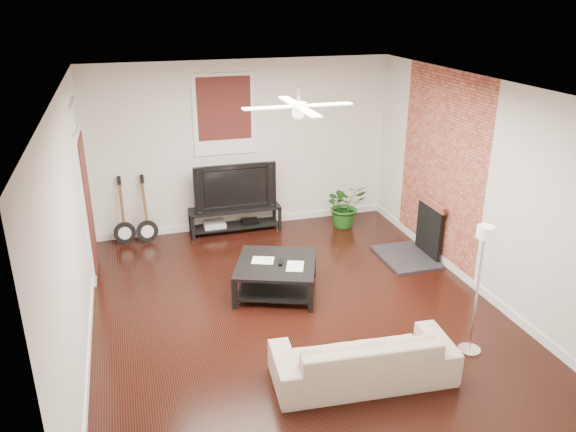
% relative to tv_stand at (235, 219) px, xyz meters
% --- Properties ---
extents(room, '(5.01, 6.01, 2.81)m').
position_rel_tv_stand_xyz_m(room, '(0.22, -2.78, 1.19)').
color(room, black).
rests_on(room, ground).
extents(brick_accent, '(0.02, 2.20, 2.80)m').
position_rel_tv_stand_xyz_m(brick_accent, '(2.71, -1.78, 1.19)').
color(brick_accent, '#983D31').
rests_on(brick_accent, floor).
extents(fireplace, '(0.80, 1.10, 0.92)m').
position_rel_tv_stand_xyz_m(fireplace, '(2.42, -1.78, 0.25)').
color(fireplace, black).
rests_on(fireplace, floor).
extents(window_back, '(1.00, 0.06, 1.30)m').
position_rel_tv_stand_xyz_m(window_back, '(-0.08, 0.19, 1.74)').
color(window_back, '#3D1310').
rests_on(window_back, wall_back).
extents(door_left, '(0.08, 1.00, 2.50)m').
position_rel_tv_stand_xyz_m(door_left, '(-2.24, -0.88, 1.04)').
color(door_left, white).
rests_on(door_left, wall_left).
extents(tv_stand, '(1.51, 0.40, 0.42)m').
position_rel_tv_stand_xyz_m(tv_stand, '(0.00, 0.00, 0.00)').
color(tv_stand, black).
rests_on(tv_stand, floor).
extents(tv, '(1.35, 0.18, 0.78)m').
position_rel_tv_stand_xyz_m(tv, '(0.00, 0.02, 0.60)').
color(tv, black).
rests_on(tv, tv_stand).
extents(coffee_table, '(1.33, 1.33, 0.43)m').
position_rel_tv_stand_xyz_m(coffee_table, '(0.11, -2.20, 0.01)').
color(coffee_table, black).
rests_on(coffee_table, floor).
extents(sofa, '(1.93, 0.88, 0.55)m').
position_rel_tv_stand_xyz_m(sofa, '(0.48, -4.24, 0.06)').
color(sofa, tan).
rests_on(sofa, floor).
extents(floor_lamp, '(0.27, 0.27, 1.53)m').
position_rel_tv_stand_xyz_m(floor_lamp, '(1.83, -4.14, 0.55)').
color(floor_lamp, silver).
rests_on(floor_lamp, floor).
extents(potted_plant, '(0.75, 0.66, 0.77)m').
position_rel_tv_stand_xyz_m(potted_plant, '(1.85, -0.32, 0.17)').
color(potted_plant, '#1D5317').
rests_on(potted_plant, floor).
extents(guitar_left, '(0.35, 0.25, 1.11)m').
position_rel_tv_stand_xyz_m(guitar_left, '(-1.80, -0.03, 0.34)').
color(guitar_left, black).
rests_on(guitar_left, floor).
extents(guitar_right, '(0.36, 0.27, 1.11)m').
position_rel_tv_stand_xyz_m(guitar_right, '(-1.45, -0.06, 0.34)').
color(guitar_right, black).
rests_on(guitar_right, floor).
extents(ceiling_fan, '(1.24, 1.24, 0.32)m').
position_rel_tv_stand_xyz_m(ceiling_fan, '(0.22, -2.78, 2.39)').
color(ceiling_fan, white).
rests_on(ceiling_fan, ceiling).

